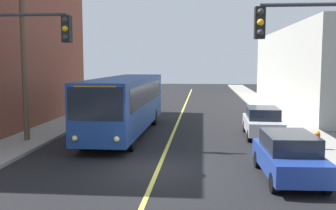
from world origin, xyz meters
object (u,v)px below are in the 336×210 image
Objects in this scene: utility_pole_near at (22,16)px; fire_hydrant at (317,139)px; parked_car_blue at (289,155)px; city_bus at (126,102)px; traffic_signal_left_corner at (18,56)px; traffic_signal_right_corner at (322,54)px; parked_car_silver at (262,122)px.

utility_pole_near is 13.48× the size of fire_hydrant.
fire_hydrant is (2.18, 4.37, -0.26)m from parked_car_blue.
utility_pole_near is 15.18m from fire_hydrant.
city_bus reaches higher than fire_hydrant.
utility_pole_near reaches higher than city_bus.
city_bus is 1.08× the size of utility_pole_near.
city_bus reaches higher than parked_car_blue.
utility_pole_near is 1.89× the size of traffic_signal_left_corner.
traffic_signal_left_corner and traffic_signal_right_corner have the same top height.
parked_car_silver is 0.74× the size of traffic_signal_right_corner.
parked_car_silver is 0.74× the size of traffic_signal_left_corner.
fire_hydrant is at bearing -3.59° from utility_pole_near.
city_bus is 14.51× the size of fire_hydrant.
fire_hydrant is at bearing 63.45° from parked_car_blue.
city_bus is 7.64m from parked_car_silver.
traffic_signal_left_corner is (1.76, -4.33, -2.03)m from utility_pole_near.
traffic_signal_right_corner is (10.82, -1.76, 0.00)m from traffic_signal_left_corner.
parked_car_silver is at bearing -1.09° from city_bus.
utility_pole_near is (-4.52, -2.82, 4.52)m from city_bus.
traffic_signal_left_corner is 1.00× the size of traffic_signal_right_corner.
traffic_signal_right_corner is (0.75, -0.83, 3.46)m from parked_car_blue.
city_bus is at bearing 68.87° from traffic_signal_left_corner.
parked_car_blue is 1.00× the size of parked_car_silver.
traffic_signal_left_corner reaches higher than parked_car_silver.
fire_hydrant is at bearing -61.51° from parked_car_silver.
city_bus is 2.03× the size of traffic_signal_right_corner.
utility_pole_near is at bearing -167.54° from parked_car_silver.
traffic_signal_left_corner is 7.14× the size of fire_hydrant.
utility_pole_near is at bearing 156.08° from parked_car_blue.
utility_pole_near is at bearing -148.07° from city_bus.
parked_car_silver is 12.95m from traffic_signal_left_corner.
traffic_signal_right_corner is (8.06, -8.90, 2.49)m from city_bus.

